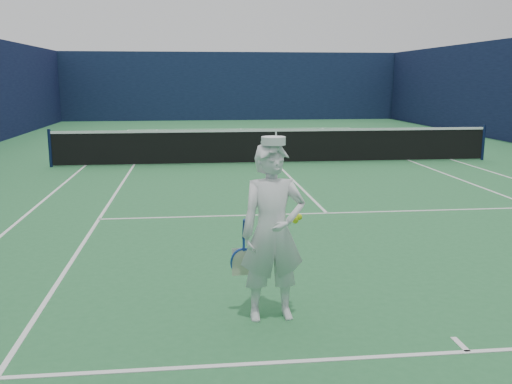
% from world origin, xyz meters
% --- Properties ---
extents(ground, '(80.00, 80.00, 0.00)m').
position_xyz_m(ground, '(0.00, 0.00, 0.00)').
color(ground, '#296D3B').
rests_on(ground, ground).
extents(court_markings, '(11.03, 23.83, 0.01)m').
position_xyz_m(court_markings, '(0.00, 0.00, 0.00)').
color(court_markings, white).
rests_on(court_markings, ground).
extents(windscreen_fence, '(20.12, 36.12, 4.00)m').
position_xyz_m(windscreen_fence, '(0.00, 0.00, 2.00)').
color(windscreen_fence, '#0E1834').
rests_on(windscreen_fence, ground).
extents(tennis_net, '(12.88, 0.09, 1.07)m').
position_xyz_m(tennis_net, '(0.00, 0.00, 0.55)').
color(tennis_net, '#141E4C').
rests_on(tennis_net, ground).
extents(tennis_player, '(0.79, 0.49, 1.89)m').
position_xyz_m(tennis_player, '(-1.66, -10.91, 0.92)').
color(tennis_player, white).
rests_on(tennis_player, ground).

